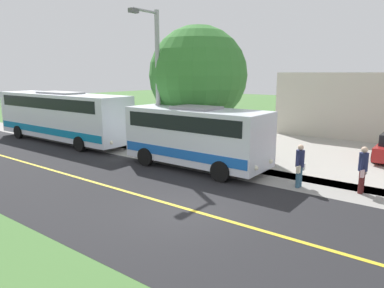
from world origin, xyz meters
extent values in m
plane|color=#477238|center=(0.00, 0.00, 0.00)|extent=(120.00, 120.00, 0.00)
cube|color=black|center=(0.00, 0.00, 0.00)|extent=(8.00, 100.00, 0.01)
cube|color=gray|center=(-5.20, 0.00, 0.00)|extent=(2.40, 100.00, 0.01)
cube|color=#9E9991|center=(-12.40, 3.00, 0.00)|extent=(14.00, 36.00, 0.01)
cube|color=gold|center=(0.00, 0.00, 0.01)|extent=(0.16, 100.00, 0.00)
cube|color=silver|center=(-4.56, -2.92, 1.61)|extent=(2.53, 7.09, 2.51)
cube|color=blue|center=(-4.56, -2.92, 0.90)|extent=(2.57, 6.95, 0.44)
cube|color=black|center=(-4.56, -2.92, 2.31)|extent=(2.57, 6.38, 0.70)
cube|color=gray|center=(-4.56, -2.92, 2.92)|extent=(1.52, 2.13, 0.12)
cylinder|color=black|center=(-5.83, -0.72, 0.45)|extent=(0.25, 0.90, 0.90)
cylinder|color=black|center=(-3.30, -0.72, 0.45)|extent=(0.25, 0.90, 0.90)
cylinder|color=black|center=(-5.83, -5.12, 0.45)|extent=(0.25, 0.90, 0.90)
cylinder|color=black|center=(-3.30, -5.12, 0.45)|extent=(0.25, 0.90, 0.90)
sphere|color=#F2EACC|center=(-5.26, 0.64, 0.70)|extent=(0.20, 0.20, 0.20)
sphere|color=#F2EACC|center=(-3.87, 0.64, 0.70)|extent=(0.20, 0.20, 0.20)
cube|color=silver|center=(-4.52, -13.99, 1.77)|extent=(2.44, 11.35, 2.85)
cube|color=#0C72A5|center=(-4.52, -13.99, 0.90)|extent=(2.48, 11.12, 0.44)
cube|color=black|center=(-4.52, -13.99, 2.65)|extent=(2.48, 10.22, 0.70)
cube|color=gray|center=(-4.52, -13.99, 3.26)|extent=(1.46, 3.41, 0.12)
cylinder|color=black|center=(-5.74, -10.47, 0.45)|extent=(0.25, 0.90, 0.90)
cylinder|color=black|center=(-3.30, -10.47, 0.45)|extent=(0.25, 0.90, 0.90)
cylinder|color=black|center=(-5.74, -17.51, 0.45)|extent=(0.25, 0.90, 0.90)
cylinder|color=black|center=(-3.30, -17.51, 0.45)|extent=(0.25, 0.90, 0.90)
sphere|color=#F2EACC|center=(-5.19, -8.30, 0.70)|extent=(0.20, 0.20, 0.20)
sphere|color=#F2EACC|center=(-3.85, -8.30, 0.70)|extent=(0.20, 0.20, 0.20)
cylinder|color=#4C1919|center=(-5.46, 4.37, 0.44)|extent=(0.18, 0.18, 0.88)
cylinder|color=#4C1919|center=(-5.26, 4.37, 0.44)|extent=(0.18, 0.18, 0.88)
cylinder|color=#1E2347|center=(-5.36, 4.37, 1.23)|extent=(0.34, 0.34, 0.70)
sphere|color=beige|center=(-5.36, 4.37, 1.70)|extent=(0.24, 0.24, 0.24)
cylinder|color=#1E2347|center=(-5.54, 4.37, 1.27)|extent=(0.29, 0.10, 0.63)
cube|color=white|center=(-5.62, 4.42, 0.84)|extent=(0.20, 0.12, 0.28)
cylinder|color=#1E2347|center=(-5.17, 4.37, 1.27)|extent=(0.29, 0.10, 0.63)
cube|color=beige|center=(-5.10, 4.42, 0.84)|extent=(0.20, 0.12, 0.28)
cylinder|color=#335972|center=(-4.70, 2.20, 0.43)|extent=(0.18, 0.18, 0.85)
cylinder|color=#335972|center=(-4.50, 2.20, 0.43)|extent=(0.18, 0.18, 0.85)
cylinder|color=#1E2347|center=(-4.60, 2.20, 1.19)|extent=(0.34, 0.34, 0.67)
sphere|color=beige|center=(-4.60, 2.20, 1.64)|extent=(0.23, 0.23, 0.23)
cylinder|color=#1E2347|center=(-4.78, 2.20, 1.22)|extent=(0.28, 0.10, 0.61)
cube|color=white|center=(-4.86, 2.25, 0.80)|extent=(0.20, 0.12, 0.28)
cylinder|color=#1E2347|center=(-4.42, 2.20, 1.22)|extent=(0.28, 0.10, 0.61)
cube|color=beige|center=(-4.34, 2.25, 0.80)|extent=(0.20, 0.12, 0.28)
cylinder|color=#9E9EA3|center=(-5.00, -5.75, 3.83)|extent=(0.24, 0.24, 7.66)
cylinder|color=#9E9EA3|center=(-4.20, -5.75, 7.51)|extent=(1.60, 0.14, 0.14)
cube|color=#59595B|center=(-3.40, -5.75, 7.41)|extent=(0.50, 0.24, 0.20)
cylinder|color=black|center=(-13.58, 3.83, 0.32)|extent=(0.64, 0.22, 0.64)
cylinder|color=black|center=(-10.85, 3.84, 0.32)|extent=(0.64, 0.22, 0.64)
cylinder|color=#4C3826|center=(-7.40, -4.88, 1.17)|extent=(0.36, 0.36, 2.34)
sphere|color=#387A33|center=(-7.40, -4.88, 4.40)|extent=(5.48, 5.48, 5.48)
camera|label=1|loc=(8.94, 7.00, 4.55)|focal=33.11mm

